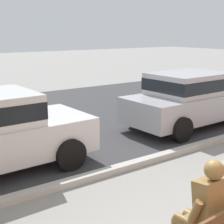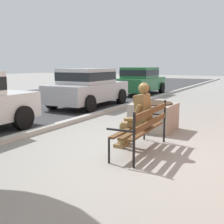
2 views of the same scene
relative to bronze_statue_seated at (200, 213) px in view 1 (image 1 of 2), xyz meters
The scene contains 3 objects.
curb_stone 2.81m from the bronze_statue_seated, 95.01° to the left, with size 60.00×0.20×0.12m, color #B2AFA8.
bronze_statue_seated is the anchor object (origin of this frame).
parked_car_silver 6.12m from the bronze_statue_seated, 43.06° to the left, with size 4.14×2.01×1.56m.
Camera 1 is at (-2.63, -2.10, 2.71)m, focal length 54.36 mm.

